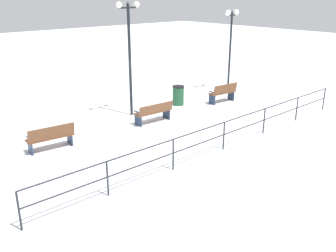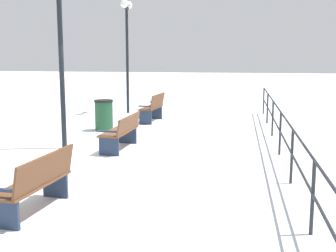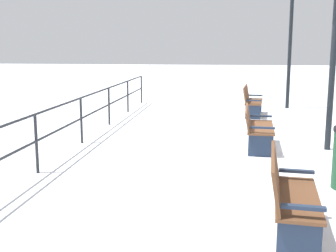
% 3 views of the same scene
% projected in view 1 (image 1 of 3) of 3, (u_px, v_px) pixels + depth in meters
% --- Properties ---
extents(ground_plane, '(80.00, 80.00, 0.00)m').
position_uv_depth(ground_plane, '(152.00, 122.00, 15.40)').
color(ground_plane, white).
rests_on(ground_plane, ground).
extents(bench_nearest, '(0.66, 1.49, 0.94)m').
position_uv_depth(bench_nearest, '(223.00, 93.00, 17.92)').
color(bench_nearest, brown).
rests_on(bench_nearest, ground).
extents(bench_second, '(0.66, 1.66, 0.84)m').
position_uv_depth(bench_second, '(154.00, 112.00, 15.18)').
color(bench_second, brown).
rests_on(bench_second, ground).
extents(bench_third, '(0.69, 1.61, 0.89)m').
position_uv_depth(bench_third, '(51.00, 137.00, 12.54)').
color(bench_third, brown).
rests_on(bench_third, ground).
extents(lamppost_near, '(0.30, 0.94, 4.21)m').
position_uv_depth(lamppost_near, '(231.00, 31.00, 19.25)').
color(lamppost_near, black).
rests_on(lamppost_near, ground).
extents(lamppost_middle, '(0.25, 1.11, 4.71)m').
position_uv_depth(lamppost_middle, '(129.00, 41.00, 15.22)').
color(lamppost_middle, black).
rests_on(lamppost_middle, ground).
extents(waterfront_railing, '(0.05, 13.87, 1.00)m').
position_uv_depth(waterfront_railing, '(224.00, 131.00, 12.47)').
color(waterfront_railing, '#26282D').
rests_on(waterfront_railing, ground).
extents(trash_bin, '(0.55, 0.55, 0.92)m').
position_uv_depth(trash_bin, '(178.00, 95.00, 17.57)').
color(trash_bin, '#1E4C2D').
rests_on(trash_bin, ground).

